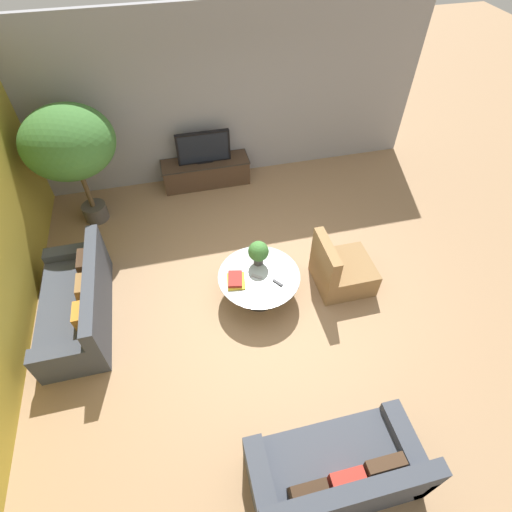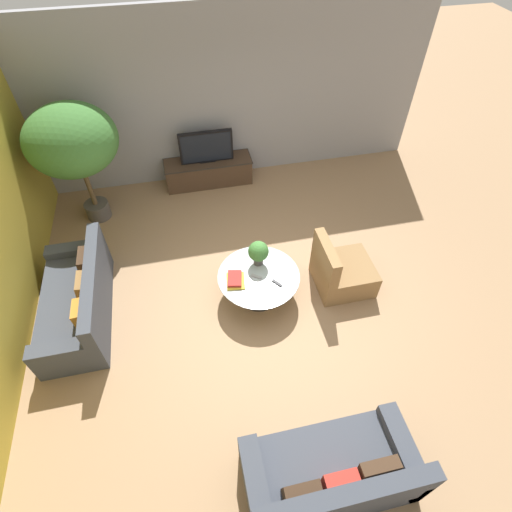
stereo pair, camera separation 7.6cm
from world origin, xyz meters
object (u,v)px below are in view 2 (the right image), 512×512
couch_by_wall (79,301)px  potted_plant_tabletop (258,252)px  potted_palm_tall (72,142)px  television (206,147)px  couch_near_entry (331,475)px  coffee_table (259,281)px  armchair_wicker (341,272)px  media_console (209,171)px

couch_by_wall → potted_plant_tabletop: size_ratio=4.87×
potted_plant_tabletop → potted_palm_tall: bearing=139.5°
television → couch_near_entry: size_ratio=0.56×
television → coffee_table: (0.33, -2.85, -0.47)m
couch_by_wall → potted_plant_tabletop: 2.55m
couch_by_wall → armchair_wicker: armchair_wicker is taller
couch_near_entry → armchair_wicker: armchair_wicker is taller
couch_by_wall → couch_near_entry: 3.83m
coffee_table → couch_by_wall: (-2.48, 0.19, -0.01)m
couch_by_wall → couch_near_entry: bearing=43.7°
armchair_wicker → potted_plant_tabletop: (-1.17, 0.30, 0.38)m
couch_near_entry → coffee_table: bearing=-86.4°
media_console → couch_by_wall: (-2.15, -2.66, 0.04)m
television → potted_palm_tall: size_ratio=0.47×
couch_near_entry → armchair_wicker: (1.05, 2.52, -0.02)m
media_console → armchair_wicker: 3.31m
couch_by_wall → armchair_wicker: bearing=86.1°
television → potted_plant_tabletop: bearing=-81.8°
couch_near_entry → armchair_wicker: 2.73m
television → potted_plant_tabletop: (0.38, -2.62, -0.13)m
potted_plant_tabletop → media_console: bearing=98.2°
television → armchair_wicker: bearing=-62.1°
couch_by_wall → couch_near_entry: size_ratio=1.10×
potted_plant_tabletop → couch_by_wall: bearing=-179.0°
armchair_wicker → potted_plant_tabletop: bearing=75.6°
media_console → potted_palm_tall: 2.44m
media_console → coffee_table: size_ratio=1.41×
coffee_table → potted_plant_tabletop: size_ratio=2.99×
potted_palm_tall → television: bearing=15.4°
potted_plant_tabletop → couch_near_entry: bearing=-87.6°
coffee_table → couch_by_wall: couch_by_wall is taller
potted_palm_tall → media_console: bearing=15.4°
television → potted_palm_tall: potted_palm_tall is taller
coffee_table → armchair_wicker: 1.22m
media_console → potted_plant_tabletop: 2.68m
coffee_table → couch_by_wall: bearing=175.6°
media_console → potted_plant_tabletop: size_ratio=4.20×
media_console → television: television is taller
television → armchair_wicker: size_ratio=1.12×
media_console → armchair_wicker: (1.55, -2.92, 0.02)m
coffee_table → couch_by_wall: size_ratio=0.61×
couch_by_wall → armchair_wicker: 3.71m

